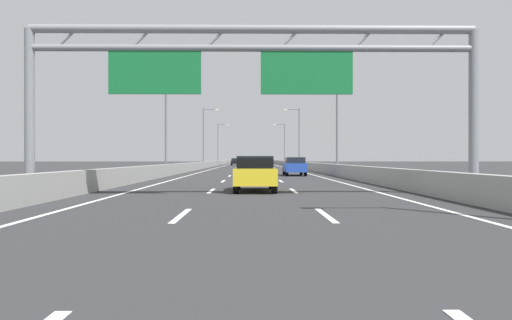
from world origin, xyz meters
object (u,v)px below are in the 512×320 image
object	(u,v)px
sign_gantry	(248,66)
yellow_car	(255,173)
blue_car	(294,166)
streetlamp_left_mid	(169,114)
red_car	(238,161)
streetlamp_right_mid	(335,114)
streetlamp_right_distant	(283,141)
black_car	(235,162)
streetlamp_left_far	(205,134)
streetlamp_right_far	(298,134)
streetlamp_left_distant	(219,141)

from	to	relation	value
sign_gantry	yellow_car	bearing A→B (deg)	84.83
sign_gantry	blue_car	bearing A→B (deg)	80.41
streetlamp_left_mid	red_car	xyz separation A→B (m)	(3.70, 94.19, -4.67)
streetlamp_right_mid	yellow_car	xyz separation A→B (m)	(-7.36, -22.19, -4.62)
blue_car	streetlamp_right_distant	bearing A→B (deg)	86.85
streetlamp_right_mid	black_car	distance (m)	58.33
streetlamp_left_far	blue_car	bearing A→B (deg)	-73.51
streetlamp_right_far	blue_car	world-z (taller)	streetlamp_right_far
sign_gantry	streetlamp_right_far	bearing A→B (deg)	82.65
streetlamp_right_mid	streetlamp_left_mid	bearing A→B (deg)	180.00
streetlamp_right_far	streetlamp_left_distant	size ratio (longest dim) A/B	1.00
streetlamp_left_distant	yellow_car	world-z (taller)	streetlamp_left_distant
streetlamp_right_mid	red_car	distance (m)	94.98
streetlamp_left_mid	black_car	bearing A→B (deg)	85.91
streetlamp_right_distant	blue_car	size ratio (longest dim) A/B	2.20
sign_gantry	red_car	world-z (taller)	sign_gantry
streetlamp_left_distant	streetlamp_left_far	bearing A→B (deg)	-90.00
streetlamp_left_far	streetlamp_right_mid	bearing A→B (deg)	-66.25
streetlamp_left_mid	blue_car	world-z (taller)	streetlamp_left_mid
streetlamp_left_mid	streetlamp_right_distant	distance (m)	69.49
sign_gantry	red_car	size ratio (longest dim) A/B	3.97
streetlamp_left_distant	yellow_car	xyz separation A→B (m)	(7.57, -90.06, -4.62)
sign_gantry	streetlamp_right_far	xyz separation A→B (m)	(7.65, 59.34, 0.57)
streetlamp_right_far	streetlamp_left_mid	bearing A→B (deg)	-113.75
streetlamp_right_far	red_car	bearing A→B (deg)	100.56
black_car	streetlamp_right_distant	bearing A→B (deg)	44.74
streetlamp_right_far	sign_gantry	bearing A→B (deg)	-97.35
sign_gantry	black_car	world-z (taller)	sign_gantry
red_car	black_car	world-z (taller)	black_car
black_car	yellow_car	bearing A→B (deg)	-87.48
blue_car	black_car	xyz separation A→B (m)	(-6.93, 60.41, -0.03)
streetlamp_right_mid	red_car	size ratio (longest dim) A/B	2.25
streetlamp_left_distant	streetlamp_right_distant	distance (m)	14.93
streetlamp_right_mid	black_car	size ratio (longest dim) A/B	2.24
streetlamp_right_far	streetlamp_right_distant	size ratio (longest dim) A/B	1.00
streetlamp_right_distant	yellow_car	size ratio (longest dim) A/B	2.31
streetlamp_right_mid	streetlamp_left_far	distance (m)	37.08
streetlamp_right_distant	blue_car	distance (m)	71.41
black_car	streetlamp_right_mid	bearing A→B (deg)	-79.25
blue_car	red_car	size ratio (longest dim) A/B	1.02
streetlamp_right_far	black_car	xyz separation A→B (m)	(-10.85, 23.19, -4.65)
streetlamp_left_distant	black_car	xyz separation A→B (m)	(4.09, -10.75, -4.65)
streetlamp_left_distant	streetlamp_right_distant	size ratio (longest dim) A/B	1.00
streetlamp_left_far	streetlamp_right_far	world-z (taller)	same
streetlamp_left_far	blue_car	xyz separation A→B (m)	(11.02, -37.22, -4.62)
streetlamp_left_distant	streetlamp_right_mid	bearing A→B (deg)	-77.59
streetlamp_right_distant	blue_car	xyz separation A→B (m)	(-3.91, -71.15, -4.62)
sign_gantry	black_car	size ratio (longest dim) A/B	3.95
streetlamp_left_distant	streetlamp_right_distant	xyz separation A→B (m)	(14.93, 0.00, 0.00)
streetlamp_left_distant	red_car	size ratio (longest dim) A/B	2.25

